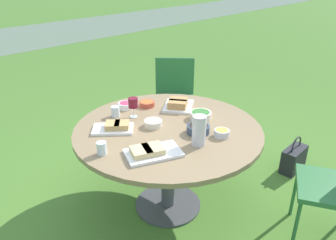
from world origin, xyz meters
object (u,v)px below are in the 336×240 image
Objects in this scene: chair_near_right at (174,92)px; wine_glass at (133,103)px; water_pitcher at (199,131)px; handbag at (294,159)px; dining_table at (168,139)px.

chair_near_right is 1.22m from wine_glass.
water_pitcher is (-1.04, -1.17, 0.32)m from chair_near_right.
water_pitcher reaches higher than chair_near_right.
handbag is (1.28, -0.85, -0.72)m from wine_glass.
water_pitcher is at bearing -131.69° from chair_near_right.
handbag is at bearing -8.98° from water_pitcher.
water_pitcher is at bearing -98.22° from dining_table.
chair_near_right is 4.20× the size of water_pitcher.
wine_glass is (-1.05, -0.52, 0.33)m from chair_near_right.
wine_glass reaches higher than chair_near_right.
water_pitcher is 1.31× the size of wine_glass.
dining_table is at bearing -80.27° from wine_glass.
wine_glass is at bearing 90.72° from water_pitcher.
dining_table is 3.82× the size of handbag.
water_pitcher reaches higher than dining_table.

